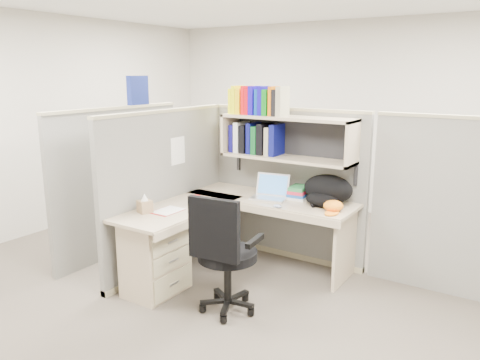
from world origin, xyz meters
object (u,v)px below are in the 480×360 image
Objects in this scene: task_chair at (225,272)px; backpack at (325,190)px; desk at (187,242)px; snack_canister at (195,200)px; laptop at (269,187)px.

backpack is at bearing 72.29° from task_chair.
desk is at bearing 158.33° from task_chair.
snack_canister is (-1.04, -0.70, -0.10)m from backpack.
snack_canister is at bearing 108.46° from desk.
snack_canister is (-0.08, 0.23, 0.34)m from desk.
desk is at bearing -71.54° from snack_canister.
laptop is 0.57m from backpack.
backpack is (0.97, 0.93, 0.43)m from desk.
desk is 5.00× the size of laptop.
backpack is at bearing 1.90° from laptop.
backpack is at bearing 43.90° from desk.
snack_canister is at bearing 145.32° from task_chair.
laptop is 3.67× the size of snack_canister.
snack_canister reaches higher than desk.
desk is 0.64m from task_chair.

